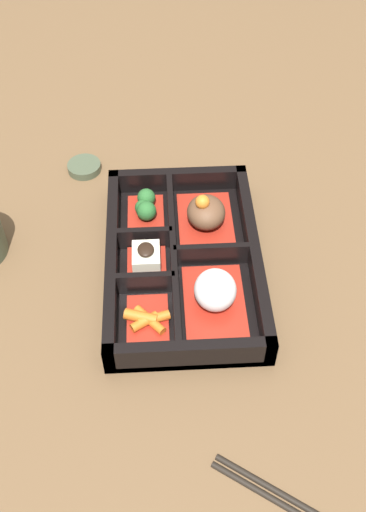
{
  "coord_description": "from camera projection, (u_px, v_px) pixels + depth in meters",
  "views": [
    {
      "loc": [
        0.51,
        -0.03,
        0.61
      ],
      "look_at": [
        0.0,
        0.0,
        0.03
      ],
      "focal_mm": 42.0,
      "sensor_mm": 36.0,
      "label": 1
    }
  ],
  "objects": [
    {
      "name": "bowl_greens",
      "position": [
        146.0,
        209.0,
        0.84
      ],
      "size": [
        0.08,
        0.05,
        0.03
      ],
      "color": "maroon",
      "rests_on": "bento_base"
    },
    {
      "name": "bowl_carrots",
      "position": [
        147.0,
        320.0,
        0.72
      ],
      "size": [
        0.08,
        0.06,
        0.02
      ],
      "color": "maroon",
      "rests_on": "bento_base"
    },
    {
      "name": "bowl_tofu",
      "position": [
        146.0,
        261.0,
        0.77
      ],
      "size": [
        0.06,
        0.05,
        0.03
      ],
      "color": "maroon",
      "rests_on": "bento_base"
    },
    {
      "name": "bento_base",
      "position": [
        183.0,
        266.0,
        0.79
      ],
      "size": [
        0.31,
        0.2,
        0.01
      ],
      "color": "black",
      "rests_on": "ground_plane"
    },
    {
      "name": "bowl_stew",
      "position": [
        206.0,
        215.0,
        0.82
      ],
      "size": [
        0.12,
        0.08,
        0.06
      ],
      "color": "maroon",
      "rests_on": "bento_base"
    },
    {
      "name": "sauce_dish",
      "position": [
        84.0,
        167.0,
        0.92
      ],
      "size": [
        0.05,
        0.05,
        0.01
      ],
      "color": "#424C38",
      "rests_on": "ground_plane"
    },
    {
      "name": "ground_plane",
      "position": [
        183.0,
        268.0,
        0.8
      ],
      "size": [
        3.0,
        3.0,
        0.0
      ],
      "primitive_type": "plane",
      "color": "brown"
    },
    {
      "name": "bowl_rice",
      "position": [
        215.0,
        293.0,
        0.73
      ],
      "size": [
        0.12,
        0.08,
        0.05
      ],
      "color": "maroon",
      "rests_on": "bento_base"
    },
    {
      "name": "bento_rim",
      "position": [
        181.0,
        258.0,
        0.78
      ],
      "size": [
        0.31,
        0.2,
        0.04
      ],
      "color": "black",
      "rests_on": "ground_plane"
    }
  ]
}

